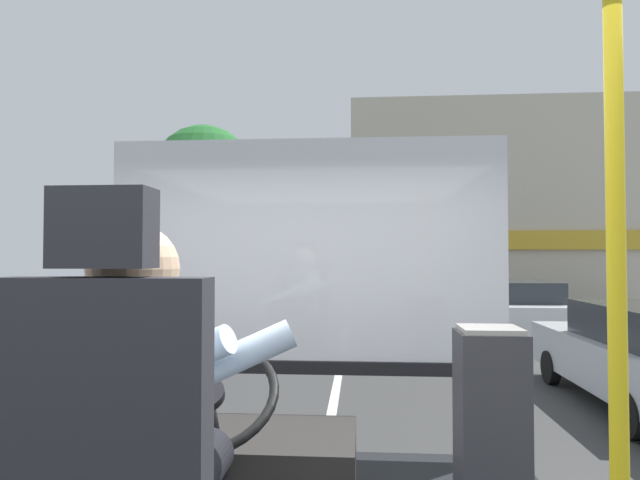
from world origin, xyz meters
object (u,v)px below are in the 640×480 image
at_px(steering_console, 234,472).
at_px(fare_box, 491,439).
at_px(parked_car_white, 512,307).
at_px(bus_driver, 142,414).
at_px(handrail_pole, 617,282).

xyz_separation_m(steering_console, fare_box, (1.11, -0.15, 0.23)).
bearing_deg(fare_box, parked_car_white, 74.24).
bearing_deg(steering_console, parked_car_white, 68.63).
height_order(bus_driver, handrail_pole, handrail_pole).
relative_size(bus_driver, handrail_pole, 0.35).
distance_m(handrail_pole, parked_car_white, 12.03).
distance_m(bus_driver, parked_car_white, 12.32).
xyz_separation_m(bus_driver, parked_car_white, (4.12, 11.58, -0.80)).
distance_m(steering_console, fare_box, 1.14).
height_order(handrail_pole, fare_box, handrail_pole).
relative_size(steering_console, fare_box, 1.21).
xyz_separation_m(bus_driver, steering_console, (0.00, 1.04, -0.57)).
distance_m(fare_box, parked_car_white, 11.12).
xyz_separation_m(fare_box, parked_car_white, (3.02, 10.69, -0.46)).
xyz_separation_m(handrail_pole, parked_car_white, (2.93, 11.61, -1.15)).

